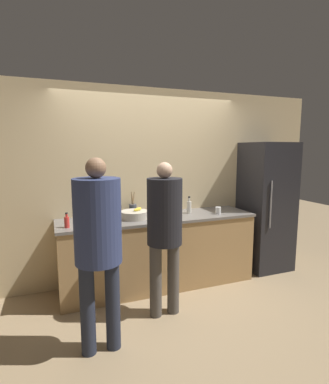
{
  "coord_description": "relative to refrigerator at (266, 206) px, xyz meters",
  "views": [
    {
      "loc": [
        -1.29,
        -3.19,
        1.8
      ],
      "look_at": [
        0.0,
        0.15,
        1.28
      ],
      "focal_mm": 28.0,
      "sensor_mm": 36.0,
      "label": 1
    }
  ],
  "objects": [
    {
      "name": "ground_plane",
      "position": [
        -1.72,
        -0.38,
        -0.94
      ],
      "size": [
        14.0,
        14.0,
        0.0
      ],
      "primitive_type": "plane",
      "color": "#9E8460"
    },
    {
      "name": "person_center",
      "position": [
        -1.9,
        -0.71,
        0.06
      ],
      "size": [
        0.37,
        0.37,
        1.66
      ],
      "color": "#4C4742",
      "rests_on": "ground_plane"
    },
    {
      "name": "utensil_crock",
      "position": [
        -1.99,
        0.24,
        0.06
      ],
      "size": [
        0.1,
        0.1,
        0.31
      ],
      "color": "#3D424C",
      "rests_on": "counter"
    },
    {
      "name": "counter",
      "position": [
        -1.72,
        0.0,
        -0.48
      ],
      "size": [
        2.54,
        0.7,
        0.93
      ],
      "color": "tan",
      "rests_on": "ground_plane"
    },
    {
      "name": "potted_plant",
      "position": [
        -2.42,
        0.25,
        0.11
      ],
      "size": [
        0.16,
        0.16,
        0.23
      ],
      "color": "#3D3D42",
      "rests_on": "counter"
    },
    {
      "name": "cup_black",
      "position": [
        -1.83,
        -0.23,
        0.04
      ],
      "size": [
        0.07,
        0.07,
        0.1
      ],
      "color": "#28282D",
      "rests_on": "counter"
    },
    {
      "name": "bottle_red",
      "position": [
        -2.85,
        -0.16,
        0.05
      ],
      "size": [
        0.06,
        0.06,
        0.17
      ],
      "color": "red",
      "rests_on": "counter"
    },
    {
      "name": "cup_white",
      "position": [
        -0.92,
        -0.15,
        0.03
      ],
      "size": [
        0.07,
        0.07,
        0.09
      ],
      "color": "white",
      "rests_on": "counter"
    },
    {
      "name": "fruit_bowl",
      "position": [
        -2.04,
        -0.01,
        0.03
      ],
      "size": [
        0.35,
        0.35,
        0.14
      ],
      "color": "beige",
      "rests_on": "counter"
    },
    {
      "name": "wall_back",
      "position": [
        -1.72,
        0.34,
        0.36
      ],
      "size": [
        5.2,
        0.06,
        2.6
      ],
      "color": "#D6BC8C",
      "rests_on": "ground_plane"
    },
    {
      "name": "bottle_clear",
      "position": [
        -1.26,
        0.03,
        0.07
      ],
      "size": [
        0.06,
        0.06,
        0.23
      ],
      "color": "silver",
      "rests_on": "counter"
    },
    {
      "name": "refrigerator",
      "position": [
        0.0,
        0.0,
        0.0
      ],
      "size": [
        0.65,
        0.66,
        1.89
      ],
      "color": "#232328",
      "rests_on": "ground_plane"
    },
    {
      "name": "person_left",
      "position": [
        -2.65,
        -1.06,
        0.12
      ],
      "size": [
        0.4,
        0.4,
        1.73
      ],
      "color": "#232838",
      "rests_on": "ground_plane"
    }
  ]
}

